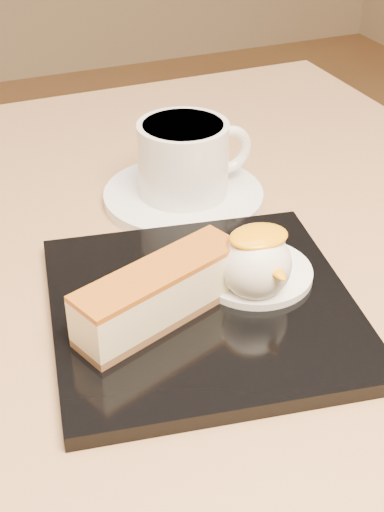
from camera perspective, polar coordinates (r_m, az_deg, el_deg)
name	(u,v)px	position (r m, az deg, el deg)	size (l,w,h in m)	color
table	(136,409)	(0.68, -4.54, -12.14)	(0.80, 0.80, 0.72)	black
dessert_plate	(202,308)	(0.53, 0.84, -4.18)	(0.22, 0.22, 0.01)	black
cheesecake	(160,293)	(0.50, -2.61, -3.00)	(0.14, 0.08, 0.04)	brown
cream_smear	(254,272)	(0.55, 5.00, -1.30)	(0.09, 0.09, 0.01)	white
ice_cream_scoop	(256,264)	(0.52, 5.13, -0.65)	(0.05, 0.05, 0.05)	white
mango_sauce	(259,236)	(0.51, 5.35, 1.57)	(0.04, 0.03, 0.01)	#FF9B08
mint_sprig	(207,259)	(0.56, 1.17, -0.27)	(0.04, 0.03, 0.00)	#2D8C38
saucer	(183,196)	(0.67, -0.69, 4.83)	(0.15, 0.15, 0.01)	white
coffee_cup	(185,157)	(0.66, -0.54, 7.93)	(0.11, 0.08, 0.07)	white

